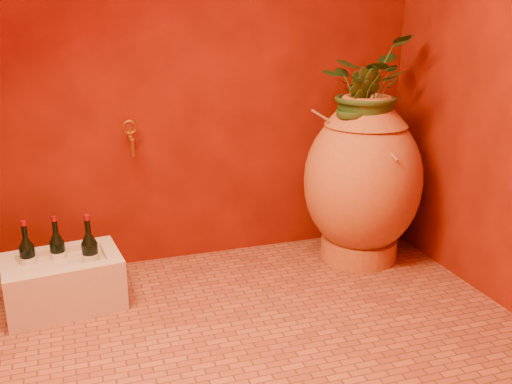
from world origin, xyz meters
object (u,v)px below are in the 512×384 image
object	(u,v)px
stone_basin	(64,283)
wine_bottle_a	(58,254)
wine_bottle_b	(90,256)
wine_bottle_c	(28,259)
amphora	(362,180)
wall_tap	(131,136)

from	to	relation	value
stone_basin	wine_bottle_a	bearing A→B (deg)	102.54
stone_basin	wine_bottle_b	distance (m)	0.20
stone_basin	wine_bottle_c	xyz separation A→B (m)	(-0.15, 0.04, 0.13)
amphora	wine_bottle_a	distance (m)	1.72
amphora	stone_basin	xyz separation A→B (m)	(-1.69, -0.07, -0.36)
wine_bottle_b	wall_tap	distance (m)	0.68
amphora	wine_bottle_b	size ratio (longest dim) A/B	2.89
wine_bottle_a	wall_tap	size ratio (longest dim) A/B	1.71
wine_bottle_b	wall_tap	bearing A→B (deg)	52.75
wine_bottle_b	wine_bottle_c	world-z (taller)	wine_bottle_b
wine_bottle_b	wall_tap	size ratio (longest dim) A/B	1.84
wall_tap	wine_bottle_b	bearing A→B (deg)	-127.25
amphora	stone_basin	bearing A→B (deg)	-177.79
wine_bottle_a	wine_bottle_c	size ratio (longest dim) A/B	1.00
amphora	wine_bottle_b	bearing A→B (deg)	-176.39
wine_bottle_c	stone_basin	bearing A→B (deg)	-15.65
amphora	wine_bottle_a	xyz separation A→B (m)	(-1.70, -0.00, -0.23)
stone_basin	wall_tap	distance (m)	0.84
amphora	wine_bottle_b	world-z (taller)	amphora
wall_tap	wine_bottle_a	bearing A→B (deg)	-148.69
wine_bottle_a	wine_bottle_b	size ratio (longest dim) A/B	0.93
wine_bottle_c	wine_bottle_b	bearing A→B (deg)	-14.48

